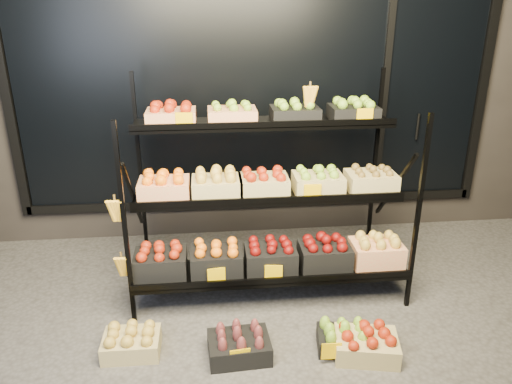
{
  "coord_description": "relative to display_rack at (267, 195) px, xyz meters",
  "views": [
    {
      "loc": [
        -0.45,
        -2.92,
        2.23
      ],
      "look_at": [
        -0.1,
        0.55,
        0.84
      ],
      "focal_mm": 35.0,
      "sensor_mm": 36.0,
      "label": 1
    }
  ],
  "objects": [
    {
      "name": "ground",
      "position": [
        0.01,
        -0.6,
        -0.79
      ],
      "size": [
        24.0,
        24.0,
        0.0
      ],
      "primitive_type": "plane",
      "color": "#514F4C",
      "rests_on": "ground"
    },
    {
      "name": "building",
      "position": [
        0.01,
        1.99,
        0.96
      ],
      "size": [
        6.0,
        2.08,
        3.5
      ],
      "color": "#2D2826",
      "rests_on": "ground"
    },
    {
      "name": "display_rack",
      "position": [
        0.0,
        0.0,
        0.0
      ],
      "size": [
        2.18,
        1.02,
        1.69
      ],
      "color": "black",
      "rests_on": "ground"
    },
    {
      "name": "tag_floor_a",
      "position": [
        -0.28,
        -1.0,
        -0.73
      ],
      "size": [
        0.13,
        0.01,
        0.12
      ],
      "primitive_type": "cube",
      "color": "#E6B000",
      "rests_on": "ground"
    },
    {
      "name": "tag_floor_b",
      "position": [
        0.3,
        -1.0,
        -0.73
      ],
      "size": [
        0.13,
        0.01,
        0.12
      ],
      "primitive_type": "cube",
      "color": "#E6B000",
      "rests_on": "ground"
    },
    {
      "name": "floor_crate_left",
      "position": [
        -0.99,
        -0.76,
        -0.7
      ],
      "size": [
        0.37,
        0.28,
        0.19
      ],
      "rotation": [
        0.0,
        0.0,
        -0.01
      ],
      "color": "tan",
      "rests_on": "ground"
    },
    {
      "name": "floor_crate_midleft",
      "position": [
        -0.28,
        -0.87,
        -0.69
      ],
      "size": [
        0.42,
        0.32,
        0.2
      ],
      "rotation": [
        0.0,
        0.0,
        0.06
      ],
      "color": "black",
      "rests_on": "ground"
    },
    {
      "name": "floor_crate_midright",
      "position": [
        0.55,
        -0.94,
        -0.69
      ],
      "size": [
        0.46,
        0.37,
        0.2
      ],
      "rotation": [
        0.0,
        0.0,
        -0.2
      ],
      "color": "tan",
      "rests_on": "ground"
    },
    {
      "name": "floor_crate_right",
      "position": [
        0.42,
        -0.86,
        -0.7
      ],
      "size": [
        0.38,
        0.3,
        0.18
      ],
      "rotation": [
        0.0,
        0.0,
        -0.14
      ],
      "color": "black",
      "rests_on": "ground"
    }
  ]
}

